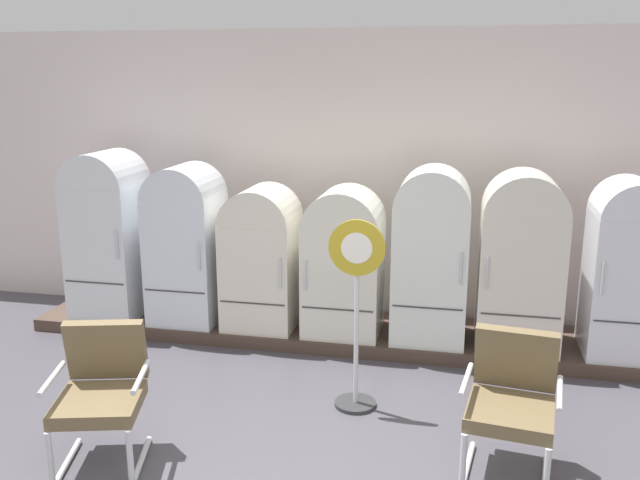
{
  "coord_description": "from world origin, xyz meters",
  "views": [
    {
      "loc": [
        1.03,
        -3.02,
        2.5
      ],
      "look_at": [
        -0.21,
        2.75,
        1.03
      ],
      "focal_mm": 37.95,
      "sensor_mm": 36.0,
      "label": 1
    }
  ],
  "objects_px": {
    "refrigerator_6": "(626,263)",
    "refrigerator_3": "(344,258)",
    "refrigerator_2": "(262,254)",
    "refrigerator_1": "(186,239)",
    "armchair_left": "(101,387)",
    "armchair_right": "(512,397)",
    "refrigerator_0": "(109,229)",
    "refrigerator_5": "(521,256)",
    "refrigerator_4": "(431,250)",
    "sign_stand": "(356,322)"
  },
  "relations": [
    {
      "from": "refrigerator_0",
      "to": "refrigerator_3",
      "type": "height_order",
      "value": "refrigerator_0"
    },
    {
      "from": "refrigerator_0",
      "to": "refrigerator_2",
      "type": "relative_size",
      "value": 1.21
    },
    {
      "from": "refrigerator_0",
      "to": "refrigerator_4",
      "type": "relative_size",
      "value": 1.04
    },
    {
      "from": "refrigerator_4",
      "to": "armchair_right",
      "type": "bearing_deg",
      "value": -71.72
    },
    {
      "from": "refrigerator_0",
      "to": "refrigerator_5",
      "type": "height_order",
      "value": "refrigerator_0"
    },
    {
      "from": "refrigerator_2",
      "to": "refrigerator_4",
      "type": "height_order",
      "value": "refrigerator_4"
    },
    {
      "from": "refrigerator_4",
      "to": "refrigerator_5",
      "type": "distance_m",
      "value": 0.78
    },
    {
      "from": "refrigerator_0",
      "to": "refrigerator_2",
      "type": "distance_m",
      "value": 1.59
    },
    {
      "from": "refrigerator_4",
      "to": "refrigerator_5",
      "type": "height_order",
      "value": "refrigerator_4"
    },
    {
      "from": "refrigerator_0",
      "to": "sign_stand",
      "type": "height_order",
      "value": "refrigerator_0"
    },
    {
      "from": "refrigerator_1",
      "to": "refrigerator_3",
      "type": "xyz_separation_m",
      "value": [
        1.55,
        -0.01,
        -0.1
      ]
    },
    {
      "from": "refrigerator_1",
      "to": "refrigerator_5",
      "type": "relative_size",
      "value": 0.98
    },
    {
      "from": "armchair_left",
      "to": "sign_stand",
      "type": "height_order",
      "value": "sign_stand"
    },
    {
      "from": "refrigerator_0",
      "to": "refrigerator_5",
      "type": "xyz_separation_m",
      "value": [
        3.95,
        -0.0,
        -0.05
      ]
    },
    {
      "from": "refrigerator_0",
      "to": "refrigerator_6",
      "type": "bearing_deg",
      "value": -0.11
    },
    {
      "from": "refrigerator_5",
      "to": "armchair_right",
      "type": "relative_size",
      "value": 1.7
    },
    {
      "from": "armchair_left",
      "to": "armchair_right",
      "type": "distance_m",
      "value": 2.64
    },
    {
      "from": "refrigerator_2",
      "to": "sign_stand",
      "type": "height_order",
      "value": "sign_stand"
    },
    {
      "from": "refrigerator_5",
      "to": "refrigerator_6",
      "type": "xyz_separation_m",
      "value": [
        0.86,
        -0.01,
        -0.01
      ]
    },
    {
      "from": "refrigerator_1",
      "to": "armchair_left",
      "type": "relative_size",
      "value": 1.67
    },
    {
      "from": "refrigerator_5",
      "to": "armchair_right",
      "type": "distance_m",
      "value": 1.94
    },
    {
      "from": "armchair_right",
      "to": "refrigerator_5",
      "type": "bearing_deg",
      "value": 85.15
    },
    {
      "from": "refrigerator_2",
      "to": "refrigerator_1",
      "type": "bearing_deg",
      "value": -179.97
    },
    {
      "from": "refrigerator_6",
      "to": "refrigerator_5",
      "type": "bearing_deg",
      "value": 179.52
    },
    {
      "from": "refrigerator_1",
      "to": "refrigerator_6",
      "type": "height_order",
      "value": "refrigerator_1"
    },
    {
      "from": "armchair_left",
      "to": "refrigerator_6",
      "type": "bearing_deg",
      "value": 32.37
    },
    {
      "from": "sign_stand",
      "to": "refrigerator_6",
      "type": "bearing_deg",
      "value": 30.37
    },
    {
      "from": "refrigerator_4",
      "to": "refrigerator_6",
      "type": "height_order",
      "value": "refrigerator_4"
    },
    {
      "from": "refrigerator_2",
      "to": "refrigerator_6",
      "type": "height_order",
      "value": "refrigerator_6"
    },
    {
      "from": "refrigerator_4",
      "to": "sign_stand",
      "type": "distance_m",
      "value": 1.35
    },
    {
      "from": "refrigerator_2",
      "to": "refrigerator_3",
      "type": "distance_m",
      "value": 0.79
    },
    {
      "from": "armchair_right",
      "to": "refrigerator_6",
      "type": "bearing_deg",
      "value": 61.4
    },
    {
      "from": "refrigerator_4",
      "to": "refrigerator_6",
      "type": "relative_size",
      "value": 1.03
    },
    {
      "from": "refrigerator_2",
      "to": "sign_stand",
      "type": "distance_m",
      "value": 1.67
    },
    {
      "from": "refrigerator_0",
      "to": "armchair_left",
      "type": "bearing_deg",
      "value": -62.79
    },
    {
      "from": "refrigerator_6",
      "to": "refrigerator_3",
      "type": "bearing_deg",
      "value": -179.87
    },
    {
      "from": "refrigerator_6",
      "to": "armchair_right",
      "type": "bearing_deg",
      "value": -118.6
    },
    {
      "from": "refrigerator_6",
      "to": "armchair_right",
      "type": "height_order",
      "value": "refrigerator_6"
    },
    {
      "from": "refrigerator_2",
      "to": "armchair_right",
      "type": "distance_m",
      "value": 2.91
    },
    {
      "from": "refrigerator_1",
      "to": "refrigerator_5",
      "type": "bearing_deg",
      "value": 0.11
    },
    {
      "from": "refrigerator_5",
      "to": "armchair_left",
      "type": "bearing_deg",
      "value": -140.16
    },
    {
      "from": "refrigerator_4",
      "to": "refrigerator_3",
      "type": "bearing_deg",
      "value": 179.97
    },
    {
      "from": "refrigerator_0",
      "to": "refrigerator_5",
      "type": "relative_size",
      "value": 1.05
    },
    {
      "from": "refrigerator_5",
      "to": "refrigerator_1",
      "type": "bearing_deg",
      "value": -179.89
    },
    {
      "from": "refrigerator_4",
      "to": "armchair_left",
      "type": "relative_size",
      "value": 1.72
    },
    {
      "from": "refrigerator_4",
      "to": "refrigerator_1",
      "type": "bearing_deg",
      "value": 179.82
    },
    {
      "from": "refrigerator_4",
      "to": "refrigerator_5",
      "type": "bearing_deg",
      "value": 0.98
    },
    {
      "from": "armchair_right",
      "to": "refrigerator_4",
      "type": "bearing_deg",
      "value": 108.28
    },
    {
      "from": "refrigerator_3",
      "to": "sign_stand",
      "type": "relative_size",
      "value": 0.93
    },
    {
      "from": "refrigerator_2",
      "to": "armchair_left",
      "type": "bearing_deg",
      "value": -99.79
    }
  ]
}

